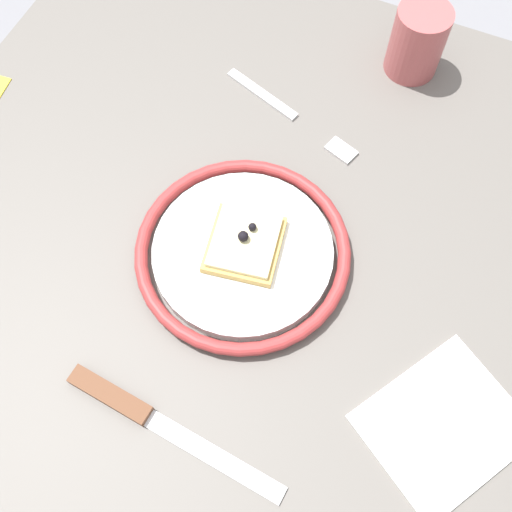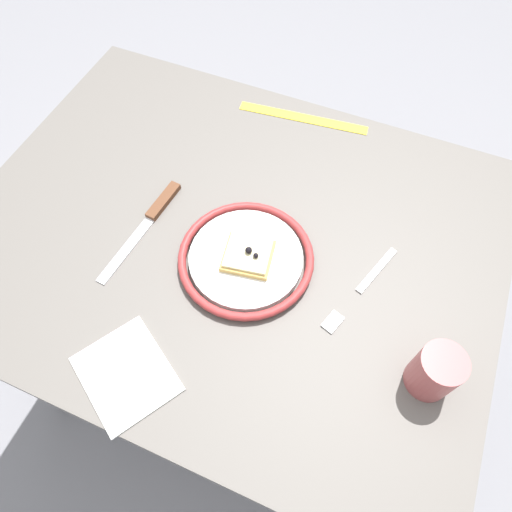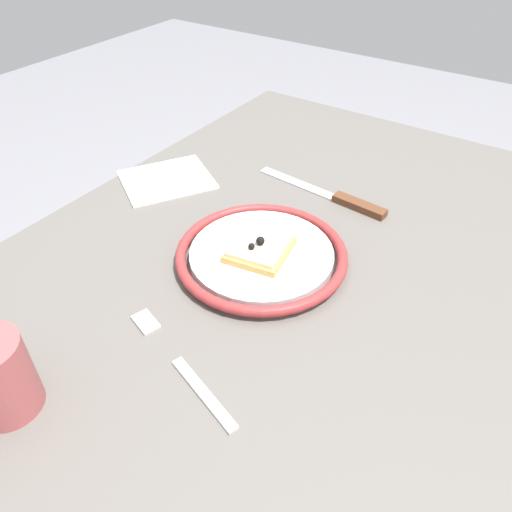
{
  "view_description": "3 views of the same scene",
  "coord_description": "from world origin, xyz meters",
  "views": [
    {
      "loc": [
        0.21,
        0.18,
        1.32
      ],
      "look_at": [
        -0.04,
        0.06,
        0.74
      ],
      "focal_mm": 43.45,
      "sensor_mm": 36.0,
      "label": 1
    },
    {
      "loc": [
        -0.23,
        0.41,
        1.41
      ],
      "look_at": [
        -0.07,
        0.03,
        0.71
      ],
      "focal_mm": 32.74,
      "sensor_mm": 36.0,
      "label": 2
    },
    {
      "loc": [
        -0.49,
        -0.25,
        1.14
      ],
      "look_at": [
        -0.07,
        0.04,
        0.73
      ],
      "focal_mm": 34.77,
      "sensor_mm": 36.0,
      "label": 3
    }
  ],
  "objects": [
    {
      "name": "cup",
      "position": [
        -0.39,
        0.13,
        0.75
      ],
      "size": [
        0.07,
        0.07,
        0.09
      ],
      "primitive_type": "cylinder",
      "color": "#A54C4C",
      "rests_on": "dining_table"
    },
    {
      "name": "napkin",
      "position": [
        0.04,
        0.3,
        0.7
      ],
      "size": [
        0.19,
        0.18,
        0.0
      ],
      "primitive_type": "cube",
      "rotation": [
        0.0,
        0.0,
        -0.55
      ],
      "color": "white",
      "rests_on": "dining_table"
    },
    {
      "name": "ground_plane",
      "position": [
        0.0,
        0.0,
        0.0
      ],
      "size": [
        6.0,
        6.0,
        0.0
      ],
      "primitive_type": "plane",
      "color": "slate"
    },
    {
      "name": "knife",
      "position": [
        0.15,
        0.02,
        0.71
      ],
      "size": [
        0.04,
        0.24,
        0.01
      ],
      "color": "silver",
      "rests_on": "dining_table"
    },
    {
      "name": "dining_table",
      "position": [
        0.0,
        0.0,
        0.6
      ],
      "size": [
        0.97,
        0.76,
        0.7
      ],
      "color": "#5B5651",
      "rests_on": "ground_plane"
    },
    {
      "name": "fork",
      "position": [
        -0.25,
        0.02,
        0.7
      ],
      "size": [
        0.08,
        0.2,
        0.0
      ],
      "color": "silver",
      "rests_on": "dining_table"
    },
    {
      "name": "pizza_slice_near",
      "position": [
        -0.06,
        0.04,
        0.73
      ],
      "size": [
        0.09,
        0.09,
        0.03
      ],
      "color": "tan",
      "rests_on": "plate"
    },
    {
      "name": "plate",
      "position": [
        -0.05,
        0.04,
        0.71
      ],
      "size": [
        0.24,
        0.24,
        0.02
      ],
      "color": "white",
      "rests_on": "dining_table"
    }
  ]
}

